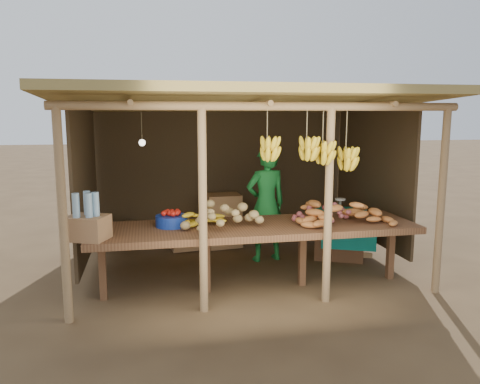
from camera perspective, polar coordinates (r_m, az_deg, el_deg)
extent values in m
plane|color=brown|center=(6.76, 0.00, -8.81)|extent=(60.00, 60.00, 0.00)
cylinder|color=#9C7850|center=(4.97, -20.79, -2.95)|extent=(0.09, 0.09, 2.20)
cylinder|color=#9C7850|center=(5.95, 23.32, -1.18)|extent=(0.09, 0.09, 2.20)
cylinder|color=#9C7850|center=(7.91, -17.33, 1.60)|extent=(0.09, 0.09, 2.20)
cylinder|color=#9C7850|center=(8.55, 11.91, 2.38)|extent=(0.09, 0.09, 2.20)
cylinder|color=#9C7850|center=(4.94, -4.55, -2.46)|extent=(0.09, 0.09, 2.20)
cylinder|color=#9C7850|center=(5.28, 10.71, -1.81)|extent=(0.09, 0.09, 2.20)
cylinder|color=#9C7850|center=(4.96, 3.47, 10.40)|extent=(4.40, 0.09, 0.09)
cylinder|color=#9C7850|center=(7.90, -2.18, 10.01)|extent=(4.40, 0.09, 0.09)
cube|color=#A8904E|center=(6.43, 0.00, 10.97)|extent=(4.70, 3.50, 0.28)
cube|color=#42321E|center=(7.93, -2.11, 2.84)|extent=(4.20, 0.04, 1.98)
cube|color=#42321E|center=(6.61, -18.33, 1.07)|extent=(0.04, 2.40, 1.98)
cube|color=#42321E|center=(7.36, 15.77, 1.99)|extent=(0.04, 2.40, 1.98)
cube|color=brown|center=(5.66, 1.90, -4.43)|extent=(3.90, 1.05, 0.08)
cube|color=brown|center=(5.65, -16.42, -9.05)|extent=(0.08, 0.08, 0.72)
cube|color=brown|center=(5.67, -4.11, -8.64)|extent=(0.08, 0.08, 0.72)
cube|color=brown|center=(5.93, 7.59, -7.88)|extent=(0.08, 0.08, 0.72)
cube|color=brown|center=(6.41, 17.87, -6.94)|extent=(0.08, 0.08, 0.72)
cylinder|color=navy|center=(5.63, -8.32, -3.49)|extent=(0.38, 0.38, 0.13)
cube|color=#9C6D46|center=(5.23, -18.07, -4.15)|extent=(0.50, 0.45, 0.26)
imported|color=#1B792F|center=(6.78, 3.19, -1.51)|extent=(0.67, 0.50, 1.67)
cube|color=brown|center=(7.19, 12.02, -5.25)|extent=(0.88, 0.82, 0.64)
cube|color=#0C8E82|center=(7.11, 12.11, -2.49)|extent=(0.97, 0.92, 0.06)
cube|color=#9C6D46|center=(7.54, -2.04, -5.05)|extent=(0.57, 0.47, 0.42)
cube|color=#9C6D46|center=(7.45, -2.05, -1.89)|extent=(0.57, 0.47, 0.42)
cube|color=#9C6D46|center=(7.48, -6.46, -5.24)|extent=(0.57, 0.47, 0.42)
ellipsoid|color=#42321E|center=(7.76, -16.01, -4.98)|extent=(0.40, 0.40, 0.54)
ellipsoid|color=#42321E|center=(7.73, -13.30, -4.91)|extent=(0.40, 0.40, 0.54)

